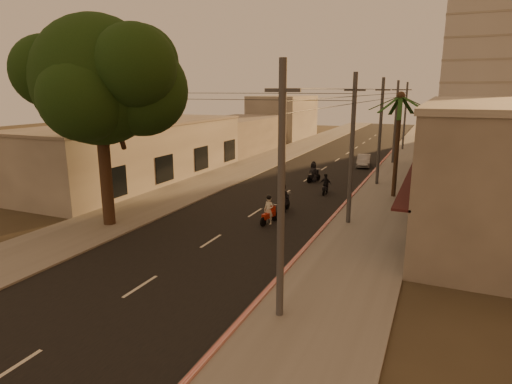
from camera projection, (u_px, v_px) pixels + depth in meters
ground at (191, 254)px, 21.42m from camera, size 160.00×160.00×0.00m
road at (307, 179)px, 39.26m from camera, size 10.00×140.00×0.02m
sidewalk_right at (392, 186)px, 36.34m from camera, size 5.00×140.00×0.12m
sidewalk_left at (234, 172)px, 42.15m from camera, size 5.00×140.00×0.12m
curb_stripe at (352, 196)px, 32.80m from camera, size 0.20×60.00×0.20m
shophouse_row at (485, 151)px, 31.22m from camera, size 8.80×34.20×7.30m
left_building at (140, 151)px, 38.72m from camera, size 8.20×24.20×5.20m
distant_tower at (489, 47)px, 61.91m from camera, size 12.10×12.10×28.00m
broadleaf_tree at (105, 81)px, 23.92m from camera, size 9.60×8.70×12.10m
palm_tree at (400, 102)px, 30.93m from camera, size 5.00×5.00×8.20m
utility_poles at (382, 108)px, 35.34m from camera, size 1.20×48.26×9.00m
filler_right at (468, 129)px, 55.44m from camera, size 8.00×14.00×6.00m
filler_left_near at (237, 135)px, 56.66m from camera, size 8.00×14.00×4.40m
filler_left_far at (283, 117)px, 72.41m from camera, size 8.00×14.00×7.00m
scooter_red at (269, 211)px, 26.01m from camera, size 0.86×1.87×1.85m
scooter_mid_a at (283, 199)px, 28.55m from camera, size 0.97×2.03×2.00m
scooter_mid_b at (325, 185)px, 33.53m from camera, size 0.96×1.70×1.67m
scooter_far_a at (313, 173)px, 37.87m from camera, size 1.24×1.84×1.89m
parked_car at (364, 161)px, 45.60m from camera, size 2.28×4.18×1.27m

